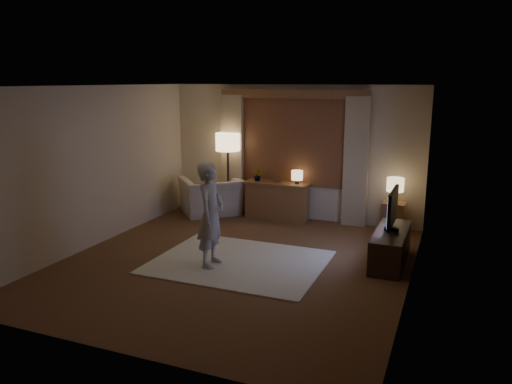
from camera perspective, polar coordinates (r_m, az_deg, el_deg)
The scene contains 13 objects.
room at distance 7.66m, azimuth -0.93°, elevation 2.56°, with size 5.04×5.54×2.64m.
rug at distance 7.56m, azimuth -1.96°, elevation -8.00°, with size 2.50×2.00×0.02m, color #F1E9CB.
sideboard at distance 9.76m, azimuth 2.42°, elevation -1.13°, with size 1.20×0.40×0.70m, color brown.
picture_frame at distance 9.67m, azimuth 2.44°, elevation 1.46°, with size 0.16×0.02×0.20m, color brown.
plant at distance 9.80m, azimuth 0.24°, elevation 1.92°, with size 0.17×0.13×0.30m, color #999999.
table_lamp_sideboard at distance 9.52m, azimuth 4.72°, elevation 1.85°, with size 0.22×0.22×0.30m.
floor_lamp at distance 9.97m, azimuth -3.25°, elevation 5.22°, with size 0.48×0.48×1.66m.
armchair at distance 10.17m, azimuth -5.12°, elevation -0.48°, with size 1.15×1.01×0.75m, color beige.
side_table at distance 9.25m, azimuth 15.42°, elevation -2.82°, with size 0.40×0.40×0.56m, color brown.
table_lamp_side at distance 9.12m, azimuth 15.63°, elevation 0.74°, with size 0.30×0.30×0.44m.
tv_stand at distance 7.74m, azimuth 15.11°, elevation -6.07°, with size 0.45×1.40×0.50m, color black.
tv at distance 7.57m, azimuth 15.35°, elevation -1.81°, with size 0.21×0.86×0.62m.
person at distance 7.22m, azimuth -5.19°, elevation -2.59°, with size 0.56×0.37×1.53m, color #B6B0A8.
Camera 1 is at (2.95, -6.43, 2.68)m, focal length 35.00 mm.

